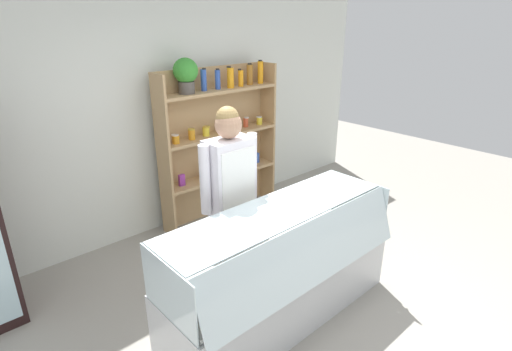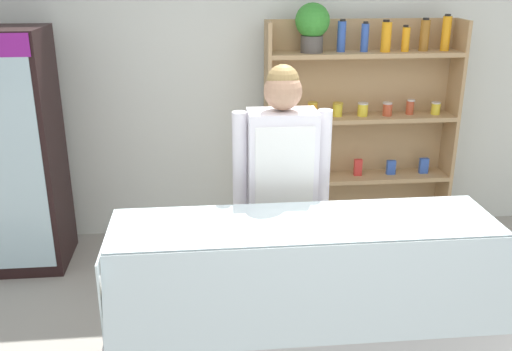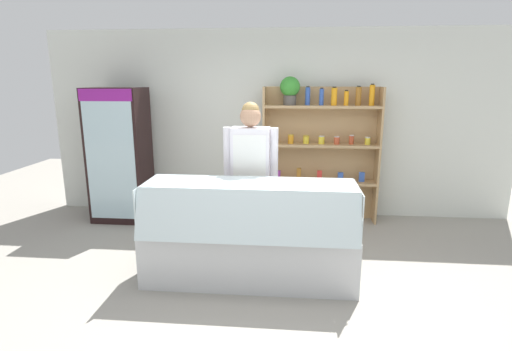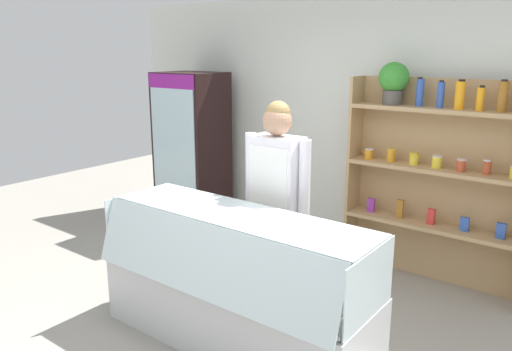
{
  "view_description": "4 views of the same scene",
  "coord_description": "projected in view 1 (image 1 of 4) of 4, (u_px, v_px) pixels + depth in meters",
  "views": [
    {
      "loc": [
        -2.22,
        -1.81,
        2.44
      ],
      "look_at": [
        -0.06,
        0.58,
        1.16
      ],
      "focal_mm": 28.0,
      "sensor_mm": 36.0,
      "label": 1
    },
    {
      "loc": [
        -0.71,
        -2.56,
        2.3
      ],
      "look_at": [
        -0.37,
        0.88,
        1.03
      ],
      "focal_mm": 40.0,
      "sensor_mm": 36.0,
      "label": 2
    },
    {
      "loc": [
        0.23,
        -3.59,
        2.0
      ],
      "look_at": [
        -0.16,
        0.62,
        0.98
      ],
      "focal_mm": 28.0,
      "sensor_mm": 36.0,
      "label": 3
    },
    {
      "loc": [
        1.98,
        -2.42,
        2.14
      ],
      "look_at": [
        -0.49,
        0.81,
        1.12
      ],
      "focal_mm": 35.0,
      "sensor_mm": 36.0,
      "label": 4
    }
  ],
  "objects": [
    {
      "name": "ground_plane",
      "position": [
        305.0,
        313.0,
        3.53
      ],
      "size": [
        12.0,
        12.0,
        0.0
      ],
      "primitive_type": "plane",
      "color": "gray"
    },
    {
      "name": "back_wall",
      "position": [
        160.0,
        118.0,
        4.64
      ],
      "size": [
        6.8,
        0.1,
        2.7
      ],
      "primitive_type": "cube",
      "color": "silver",
      "rests_on": "ground"
    },
    {
      "name": "deli_display_case",
      "position": [
        280.0,
        285.0,
        3.4
      ],
      "size": [
        2.11,
        0.76,
        1.01
      ],
      "color": "silver",
      "rests_on": "ground"
    },
    {
      "name": "shop_clerk",
      "position": [
        230.0,
        186.0,
        3.51
      ],
      "size": [
        0.61,
        0.25,
        1.76
      ],
      "color": "#4C4233",
      "rests_on": "ground"
    },
    {
      "name": "shelving_unit",
      "position": [
        215.0,
        130.0,
        4.87
      ],
      "size": [
        1.62,
        0.29,
        2.04
      ],
      "color": "tan",
      "rests_on": "ground"
    }
  ]
}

